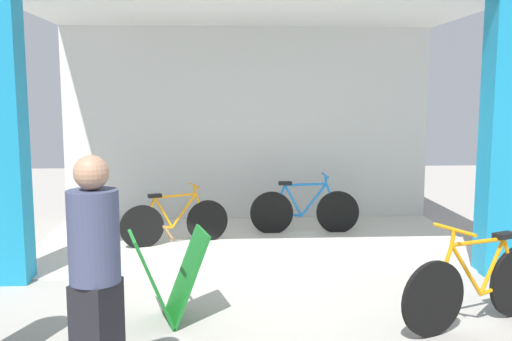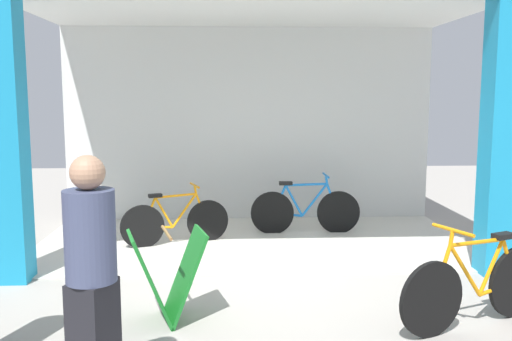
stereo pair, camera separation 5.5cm
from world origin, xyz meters
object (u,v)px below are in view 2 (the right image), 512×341
Objects in this scene: bicycle_inside_1 at (175,221)px; bicycle_parked_0 at (476,286)px; bicycle_inside_0 at (305,210)px; pedestrian_1 at (92,279)px; sandwich_board_sign at (168,276)px.

bicycle_parked_0 is (3.01, -2.97, 0.04)m from bicycle_inside_1.
bicycle_inside_0 is 0.97× the size of pedestrian_1.
bicycle_inside_1 is at bearing 87.80° from pedestrian_1.
sandwich_board_sign is 1.54m from pedestrian_1.
bicycle_inside_0 is at bearing 107.18° from bicycle_parked_0.
bicycle_parked_0 is at bearing -72.82° from bicycle_inside_0.
bicycle_inside_0 is at bearing 66.11° from pedestrian_1.
bicycle_inside_1 is 1.70× the size of sandwich_board_sign.
pedestrian_1 reaches higher than sandwich_board_sign.
bicycle_parked_0 is at bearing -44.60° from bicycle_inside_1.
bicycle_inside_1 is 0.86× the size of pedestrian_1.
bicycle_parked_0 reaches higher than sandwich_board_sign.
bicycle_inside_0 is at bearing 61.92° from sandwich_board_sign.
pedestrian_1 is (-3.17, -1.17, 0.51)m from bicycle_parked_0.
bicycle_inside_1 is at bearing -163.89° from bicycle_inside_0.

